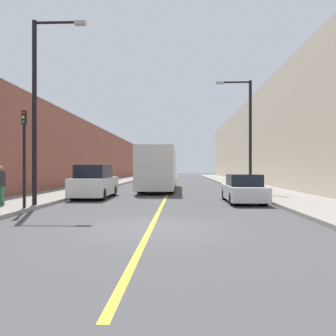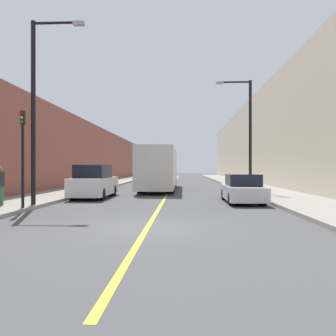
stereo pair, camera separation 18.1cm
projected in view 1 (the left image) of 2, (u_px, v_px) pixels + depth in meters
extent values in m
plane|color=#474749|center=(151.00, 228.00, 9.73)|extent=(200.00, 200.00, 0.00)
cube|color=gray|center=(115.00, 182.00, 39.98)|extent=(3.60, 72.00, 0.16)
cube|color=gray|center=(232.00, 182.00, 39.43)|extent=(3.60, 72.00, 0.16)
cube|color=brown|center=(85.00, 155.00, 40.13)|extent=(4.00, 72.00, 6.68)
cube|color=beige|center=(264.00, 142.00, 39.28)|extent=(4.00, 72.00, 9.87)
cube|color=gold|center=(173.00, 182.00, 39.71)|extent=(0.16, 72.00, 0.01)
cube|color=silver|center=(159.00, 168.00, 26.51)|extent=(2.56, 12.02, 2.98)
cube|color=black|center=(153.00, 160.00, 20.54)|extent=(2.17, 0.04, 1.34)
cylinder|color=black|center=(142.00, 187.00, 22.83)|extent=(0.56, 0.97, 0.97)
cylinder|color=black|center=(170.00, 187.00, 22.75)|extent=(0.56, 0.97, 0.97)
cylinder|color=black|center=(151.00, 182.00, 30.28)|extent=(0.56, 0.97, 0.97)
cylinder|color=black|center=(173.00, 182.00, 30.20)|extent=(0.56, 0.97, 0.97)
cube|color=silver|center=(95.00, 186.00, 19.47)|extent=(1.89, 4.80, 1.00)
cube|color=black|center=(94.00, 171.00, 19.23)|extent=(1.66, 2.64, 0.75)
cube|color=black|center=(83.00, 185.00, 17.10)|extent=(1.60, 0.04, 0.45)
cylinder|color=black|center=(75.00, 194.00, 18.01)|extent=(0.41, 0.68, 0.68)
cylinder|color=black|center=(101.00, 194.00, 17.95)|extent=(0.41, 0.68, 0.68)
cylinder|color=black|center=(90.00, 190.00, 20.99)|extent=(0.41, 0.68, 0.68)
cylinder|color=black|center=(112.00, 190.00, 20.93)|extent=(0.41, 0.68, 0.68)
cube|color=silver|center=(243.00, 192.00, 16.88)|extent=(1.77, 4.37, 0.69)
cube|color=black|center=(244.00, 180.00, 16.67)|extent=(1.55, 1.97, 0.59)
cube|color=black|center=(252.00, 193.00, 14.73)|extent=(1.50, 0.04, 0.31)
cylinder|color=black|center=(234.00, 199.00, 15.56)|extent=(0.39, 0.62, 0.62)
cylinder|color=black|center=(263.00, 199.00, 15.50)|extent=(0.39, 0.62, 0.62)
cylinder|color=black|center=(226.00, 194.00, 18.27)|extent=(0.39, 0.62, 0.62)
cylinder|color=black|center=(251.00, 194.00, 18.21)|extent=(0.39, 0.62, 0.62)
cylinder|color=black|center=(34.00, 113.00, 14.48)|extent=(0.20, 0.20, 8.16)
cylinder|color=black|center=(57.00, 22.00, 14.44)|extent=(2.06, 0.12, 0.12)
cube|color=#999993|center=(80.00, 23.00, 14.40)|extent=(0.50, 0.24, 0.16)
cylinder|color=black|center=(250.00, 136.00, 22.04)|extent=(0.20, 0.20, 7.52)
cylinder|color=black|center=(235.00, 82.00, 22.07)|extent=(2.06, 0.12, 0.12)
cube|color=#999993|center=(220.00, 83.00, 22.11)|extent=(0.50, 0.24, 0.16)
cylinder|color=black|center=(24.00, 166.00, 13.33)|extent=(0.12, 0.12, 3.41)
cube|color=black|center=(24.00, 117.00, 13.33)|extent=(0.16, 0.16, 0.55)
cylinder|color=#B21919|center=(23.00, 113.00, 13.24)|extent=(0.11, 0.02, 0.11)
cylinder|color=yellow|center=(23.00, 117.00, 13.24)|extent=(0.11, 0.02, 0.11)
cylinder|color=green|center=(23.00, 122.00, 13.24)|extent=(0.11, 0.02, 0.11)
cylinder|color=#336B47|center=(2.00, 196.00, 14.24)|extent=(0.17, 0.17, 0.83)
cube|color=#2D2D33|center=(0.00, 179.00, 14.25)|extent=(0.38, 0.21, 0.65)
sphere|color=#8C664C|center=(0.00, 169.00, 14.24)|extent=(0.24, 0.24, 0.24)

